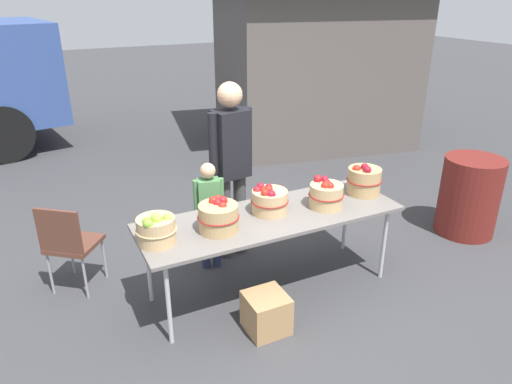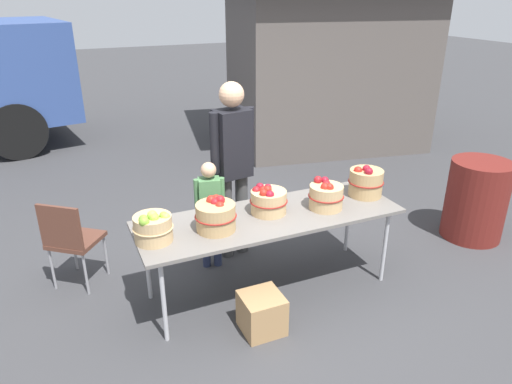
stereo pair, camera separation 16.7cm
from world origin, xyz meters
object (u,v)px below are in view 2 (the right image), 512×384
(child_customer, at_px, (210,207))
(produce_crate, at_px, (262,313))
(market_table, at_px, (270,220))
(trash_barrel, at_px, (476,200))
(vendor_adult, at_px, (233,158))
(apple_basket_red_3, at_px, (366,182))
(folding_chair, at_px, (70,237))
(apple_basket_green_0, at_px, (153,227))
(apple_basket_red_1, at_px, (268,201))
(apple_basket_red_2, at_px, (326,195))
(apple_basket_red_0, at_px, (216,215))

(child_customer, xyz_separation_m, produce_crate, (0.05, -1.08, -0.48))
(market_table, xyz_separation_m, trash_barrel, (2.48, 0.01, -0.27))
(vendor_adult, xyz_separation_m, child_customer, (-0.29, -0.14, -0.40))
(apple_basket_red_3, bearing_deg, folding_chair, 164.19)
(market_table, bearing_deg, trash_barrel, 0.29)
(produce_crate, bearing_deg, apple_basket_green_0, 147.77)
(apple_basket_red_1, height_order, produce_crate, apple_basket_red_1)
(child_customer, bearing_deg, vendor_adult, -141.16)
(vendor_adult, xyz_separation_m, trash_barrel, (2.53, -0.72, -0.61))
(folding_chair, bearing_deg, produce_crate, 174.18)
(market_table, distance_m, apple_basket_red_1, 0.17)
(market_table, distance_m, trash_barrel, 2.49)
(apple_basket_red_1, bearing_deg, apple_basket_red_3, -1.74)
(apple_basket_green_0, bearing_deg, produce_crate, -32.23)
(apple_basket_red_2, bearing_deg, apple_basket_red_3, 10.38)
(market_table, distance_m, vendor_adult, 0.80)
(produce_crate, bearing_deg, vendor_adult, 78.68)
(market_table, height_order, apple_basket_red_3, apple_basket_red_3)
(apple_basket_red_3, xyz_separation_m, folding_chair, (-2.60, 0.74, -0.38))
(apple_basket_red_1, relative_size, apple_basket_red_2, 1.04)
(market_table, height_order, apple_basket_green_0, apple_basket_green_0)
(apple_basket_red_3, bearing_deg, apple_basket_green_0, -178.05)
(apple_basket_green_0, bearing_deg, apple_basket_red_0, -1.44)
(apple_basket_red_2, xyz_separation_m, child_customer, (-0.86, 0.65, -0.23))
(apple_basket_green_0, xyz_separation_m, produce_crate, (0.71, -0.45, -0.71))
(market_table, relative_size, apple_basket_red_0, 6.80)
(apple_basket_red_0, bearing_deg, apple_basket_red_3, 3.08)
(apple_basket_red_0, bearing_deg, folding_chair, 143.26)
(apple_basket_red_2, height_order, vendor_adult, vendor_adult)
(apple_basket_red_3, relative_size, folding_chair, 0.38)
(apple_basket_red_2, xyz_separation_m, vendor_adult, (-0.57, 0.79, 0.17))
(apple_basket_red_1, height_order, vendor_adult, vendor_adult)
(apple_basket_red_3, bearing_deg, child_customer, 157.45)
(apple_basket_red_1, xyz_separation_m, child_customer, (-0.36, 0.53, -0.22))
(child_customer, bearing_deg, market_table, 133.84)
(apple_basket_green_0, distance_m, folding_chair, 1.06)
(vendor_adult, height_order, trash_barrel, vendor_adult)
(vendor_adult, height_order, produce_crate, vendor_adult)
(apple_basket_green_0, height_order, apple_basket_red_3, apple_basket_red_3)
(trash_barrel, xyz_separation_m, produce_crate, (-2.78, -0.50, -0.28))
(apple_basket_red_3, xyz_separation_m, produce_crate, (-1.30, -0.52, -0.73))
(apple_basket_red_3, xyz_separation_m, child_customer, (-1.35, 0.56, -0.25))
(apple_basket_red_0, relative_size, produce_crate, 1.05)
(folding_chair, bearing_deg, apple_basket_red_0, -178.71)
(apple_basket_red_1, relative_size, child_customer, 0.30)
(vendor_adult, relative_size, trash_barrel, 2.03)
(child_customer, bearing_deg, trash_barrel, -178.30)
(produce_crate, bearing_deg, apple_basket_red_0, 115.69)
(apple_basket_red_1, height_order, child_customer, child_customer)
(apple_basket_red_3, distance_m, folding_chair, 2.73)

